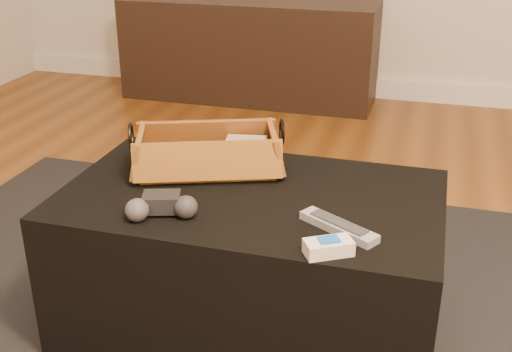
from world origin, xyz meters
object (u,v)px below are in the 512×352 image
(game_controller, at_px, (162,206))
(silver_remote, at_px, (339,226))
(media_cabinet, at_px, (249,50))
(cream_gadget, at_px, (328,247))
(tv_remote, at_px, (200,164))
(wicker_basket, at_px, (208,154))
(ottoman, at_px, (251,261))

(game_controller, height_order, silver_remote, game_controller)
(media_cabinet, height_order, cream_gadget, media_cabinet)
(tv_remote, xyz_separation_m, wicker_basket, (0.01, 0.02, 0.02))
(media_cabinet, relative_size, game_controller, 8.10)
(game_controller, xyz_separation_m, cream_gadget, (0.42, -0.06, -0.01))
(game_controller, bearing_deg, cream_gadget, -8.38)
(silver_remote, bearing_deg, wicker_basket, 149.07)
(ottoman, distance_m, tv_remote, 0.31)
(media_cabinet, distance_m, game_controller, 2.41)
(ottoman, relative_size, game_controller, 5.43)
(ottoman, height_order, game_controller, game_controller)
(ottoman, xyz_separation_m, tv_remote, (-0.17, 0.09, 0.24))
(silver_remote, bearing_deg, cream_gadget, -92.08)
(wicker_basket, xyz_separation_m, game_controller, (-0.01, -0.30, -0.02))
(wicker_basket, xyz_separation_m, silver_remote, (0.42, -0.25, -0.04))
(tv_remote, xyz_separation_m, game_controller, (0.00, -0.28, 0.00))
(media_cabinet, xyz_separation_m, game_controller, (0.48, -2.36, 0.17))
(silver_remote, height_order, cream_gadget, cream_gadget)
(wicker_basket, distance_m, silver_remote, 0.49)
(media_cabinet, bearing_deg, game_controller, -78.43)
(ottoman, height_order, silver_remote, silver_remote)
(ottoman, distance_m, cream_gadget, 0.42)
(wicker_basket, height_order, game_controller, wicker_basket)
(media_cabinet, bearing_deg, silver_remote, -68.47)
(wicker_basket, height_order, silver_remote, wicker_basket)
(ottoman, height_order, cream_gadget, cream_gadget)
(media_cabinet, distance_m, wicker_basket, 2.12)
(cream_gadget, bearing_deg, ottoman, 135.09)
(cream_gadget, bearing_deg, media_cabinet, 110.54)
(ottoman, relative_size, wicker_basket, 2.13)
(game_controller, bearing_deg, wicker_basket, 87.95)
(wicker_basket, relative_size, cream_gadget, 3.98)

